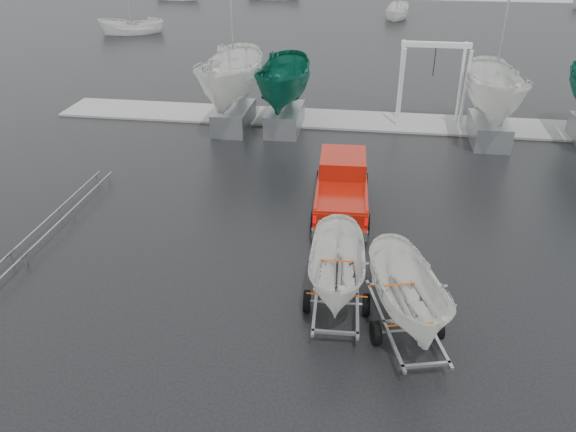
{
  "coord_description": "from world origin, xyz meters",
  "views": [
    {
      "loc": [
        1.37,
        -15.12,
        9.57
      ],
      "look_at": [
        -0.93,
        0.11,
        1.2
      ],
      "focal_mm": 35.0,
      "sensor_mm": 36.0,
      "label": 1
    }
  ],
  "objects": [
    {
      "name": "trailer_hitched",
      "position": [
        0.84,
        -2.71,
        2.47
      ],
      "size": [
        1.81,
        3.65,
        4.54
      ],
      "rotation": [
        0.0,
        0.0,
        0.05
      ],
      "color": "gray",
      "rests_on": "ground"
    },
    {
      "name": "moored_boat_2",
      "position": [
        3.36,
        45.9,
        0.01
      ],
      "size": [
        2.49,
        2.54,
        10.91
      ],
      "rotation": [
        0.0,
        0.0,
        3.0
      ],
      "color": "silver",
      "rests_on": "ground"
    },
    {
      "name": "keelboat_2",
      "position": [
        6.94,
        11.0,
        3.87
      ],
      "size": [
        2.44,
        3.2,
        10.61
      ],
      "color": "gray",
      "rests_on": "ground"
    },
    {
      "name": "dock",
      "position": [
        0.0,
        13.0,
        0.05
      ],
      "size": [
        30.0,
        3.0,
        0.12
      ],
      "primitive_type": "cube",
      "color": "#979792",
      "rests_on": "ground"
    },
    {
      "name": "mast_rack_0",
      "position": [
        -9.0,
        1.0,
        0.35
      ],
      "size": [
        0.56,
        6.5,
        0.06
      ],
      "rotation": [
        0.0,
        0.0,
        1.57
      ],
      "color": "gray",
      "rests_on": "ground"
    },
    {
      "name": "pickup_truck",
      "position": [
        0.56,
        3.4,
        0.92
      ],
      "size": [
        2.14,
        5.36,
        1.76
      ],
      "rotation": [
        0.0,
        0.0,
        0.05
      ],
      "color": "#951308",
      "rests_on": "ground"
    },
    {
      "name": "keelboat_0",
      "position": [
        -5.3,
        11.0,
        4.23
      ],
      "size": [
        2.65,
        3.2,
        10.83
      ],
      "color": "gray",
      "rests_on": "ground"
    },
    {
      "name": "moored_boat_4",
      "position": [
        -22.87,
        55.29,
        0.01
      ],
      "size": [
        2.33,
        2.28,
        10.8
      ],
      "rotation": [
        0.0,
        0.0,
        1.65
      ],
      "color": "silver",
      "rests_on": "ground"
    },
    {
      "name": "keelboat_1",
      "position": [
        -2.76,
        11.2,
        3.77
      ],
      "size": [
        2.38,
        3.2,
        7.43
      ],
      "color": "gray",
      "rests_on": "ground"
    },
    {
      "name": "trailer_parked",
      "position": [
        2.64,
        -3.58,
        2.49
      ],
      "size": [
        2.09,
        3.78,
        4.57
      ],
      "rotation": [
        0.0,
        0.0,
        0.27
      ],
      "color": "gray",
      "rests_on": "ground"
    },
    {
      "name": "moored_boat_0",
      "position": [
        -20.02,
        33.82,
        0.01
      ],
      "size": [
        2.86,
        2.83,
        10.86
      ],
      "rotation": [
        0.0,
        0.0,
        5.1
      ],
      "color": "silver",
      "rests_on": "ground"
    },
    {
      "name": "boat_hoist",
      "position": [
        4.3,
        13.0,
        2.67
      ],
      "size": [
        3.3,
        2.18,
        4.12
      ],
      "color": "silver",
      "rests_on": "ground"
    },
    {
      "name": "ground_plane",
      "position": [
        0.0,
        0.0,
        0.0
      ],
      "size": [
        120.0,
        120.0,
        0.0
      ],
      "primitive_type": "plane",
      "color": "black",
      "rests_on": "ground"
    }
  ]
}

